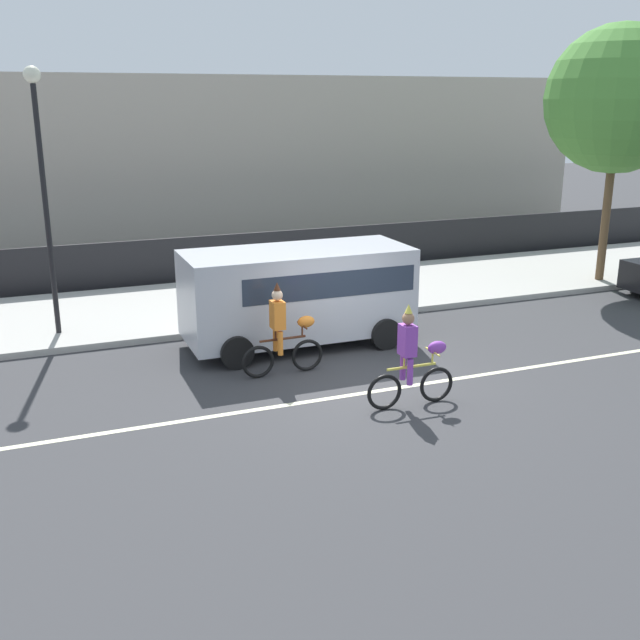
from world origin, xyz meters
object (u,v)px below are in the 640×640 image
(parade_cyclist_orange, at_px, (283,334))
(parade_cyclist_purple, at_px, (412,362))
(parked_van_silver, at_px, (301,289))
(street_lamp_post, at_px, (41,164))

(parade_cyclist_orange, relative_size, parade_cyclist_purple, 1.00)
(parade_cyclist_orange, relative_size, parked_van_silver, 0.38)
(parade_cyclist_purple, height_order, street_lamp_post, street_lamp_post)
(parade_cyclist_orange, distance_m, street_lamp_post, 6.60)
(parade_cyclist_purple, height_order, parked_van_silver, parked_van_silver)
(parade_cyclist_purple, bearing_deg, parade_cyclist_orange, 124.34)
(parade_cyclist_orange, distance_m, parked_van_silver, 1.99)
(parade_cyclist_orange, xyz_separation_m, parade_cyclist_purple, (1.62, -2.37, 0.00))
(parade_cyclist_orange, height_order, parked_van_silver, parked_van_silver)
(parked_van_silver, relative_size, street_lamp_post, 0.85)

